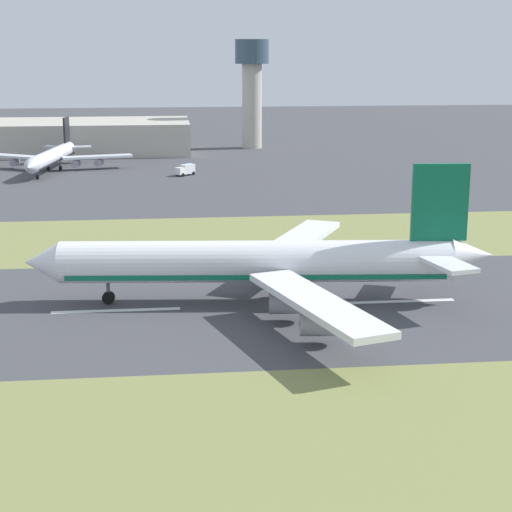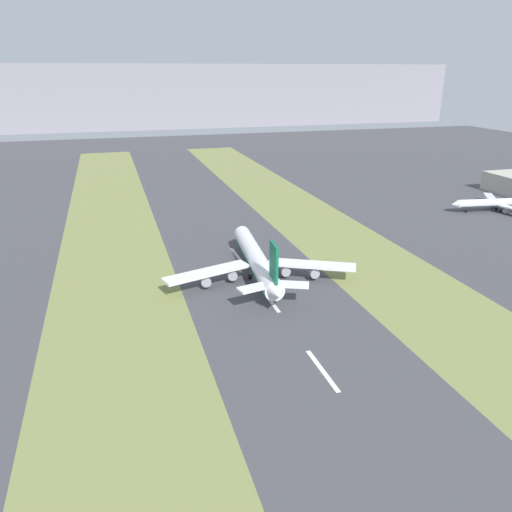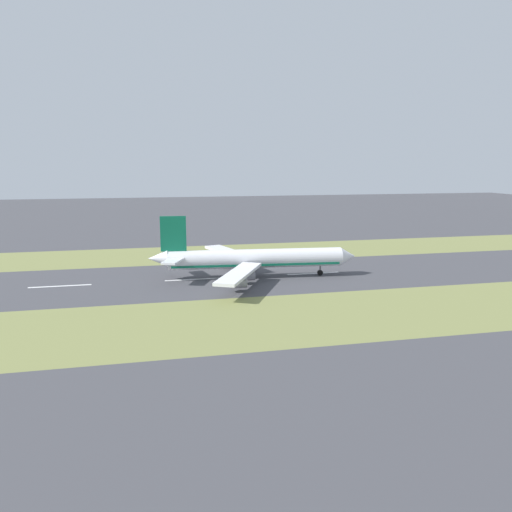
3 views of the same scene
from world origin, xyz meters
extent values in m
plane|color=#424247|center=(0.00, 0.00, 0.00)|extent=(800.00, 800.00, 0.00)
cube|color=olive|center=(-45.00, 0.00, 0.00)|extent=(40.00, 600.00, 0.01)
cube|color=olive|center=(45.00, 0.00, 0.00)|extent=(40.00, 600.00, 0.01)
cube|color=silver|center=(0.00, -56.79, 0.01)|extent=(1.20, 18.00, 0.01)
cube|color=silver|center=(0.00, -16.79, 0.01)|extent=(1.20, 18.00, 0.01)
cube|color=silver|center=(0.00, 23.21, 0.01)|extent=(1.20, 18.00, 0.01)
cylinder|color=white|center=(1.50, 3.21, 6.20)|extent=(11.02, 56.31, 6.00)
cone|color=white|center=(4.25, 33.58, 6.20)|extent=(6.31, 5.51, 5.88)
cone|color=white|center=(-1.29, -27.67, 7.00)|extent=(5.62, 6.44, 5.10)
cube|color=#0F6647|center=(1.50, 3.21, 4.55)|extent=(10.52, 54.05, 0.70)
cube|color=white|center=(-16.58, -2.41, 5.30)|extent=(29.50, 14.14, 0.90)
cube|color=white|center=(18.28, -5.56, 5.30)|extent=(28.54, 18.58, 0.90)
cylinder|color=#93939E|center=(-7.82, 0.04, 2.85)|extent=(3.62, 5.07, 3.20)
cylinder|color=#93939E|center=(-17.10, -2.64, 2.85)|extent=(3.62, 5.07, 3.20)
cylinder|color=#93939E|center=(10.10, -1.59, 2.85)|extent=(3.62, 5.07, 3.20)
cylinder|color=#93939E|center=(18.75, -5.88, 2.85)|extent=(3.62, 5.07, 3.20)
cube|color=#0F6647|center=(-0.84, -22.69, 14.70)|extent=(1.52, 8.04, 11.00)
cube|color=white|center=(-6.32, -22.19, 7.20)|extent=(10.73, 6.51, 0.60)
cube|color=white|center=(4.64, -23.18, 7.20)|extent=(10.92, 7.98, 0.60)
cylinder|color=#59595E|center=(3.42, 24.40, 2.50)|extent=(0.50, 0.50, 3.20)
cylinder|color=black|center=(3.42, 24.40, 0.90)|extent=(1.06, 1.87, 1.80)
cylinder|color=#59595E|center=(-1.36, 0.45, 2.50)|extent=(0.50, 0.50, 3.20)
cylinder|color=black|center=(-1.36, 0.45, 0.90)|extent=(1.06, 1.87, 1.80)
cylinder|color=#59595E|center=(3.82, -0.01, 2.50)|extent=(0.50, 0.50, 3.20)
cylinder|color=black|center=(3.82, -0.01, 0.90)|extent=(1.06, 1.87, 1.80)
camera|label=1|loc=(-116.23, 16.06, 36.39)|focal=60.00mm
camera|label=2|loc=(-43.32, -148.41, 66.00)|focal=35.00mm
camera|label=3|loc=(154.77, -31.64, 36.18)|focal=35.00mm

